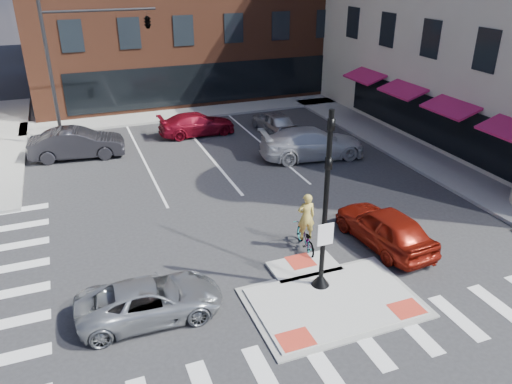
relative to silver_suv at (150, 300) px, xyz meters
name	(u,v)px	position (x,y,z in m)	size (l,w,h in m)	color
ground	(326,294)	(5.51, -0.96, -0.61)	(120.00, 120.00, 0.00)	#28282B
refuge_island	(330,297)	(5.51, -1.22, -0.56)	(5.40, 4.65, 0.13)	gray
sidewalk_e	(410,150)	(16.31, 9.04, -0.53)	(3.00, 24.00, 0.15)	gray
sidewalk_n	(216,110)	(8.51, 21.04, -0.53)	(26.00, 3.00, 0.15)	gray
building_far_left	(78,6)	(1.51, 51.04, 4.39)	(10.00, 12.00, 10.00)	slate
signal_pole	(324,226)	(5.51, -0.57, 1.75)	(0.60, 0.60, 5.98)	black
mast_arm_signal	(122,32)	(2.03, 17.04, 5.60)	(6.10, 2.24, 8.00)	black
silver_suv	(150,300)	(0.00, 0.00, 0.00)	(2.02, 4.38, 1.22)	#A2A5A9
red_sedan	(385,227)	(9.05, 1.02, 0.16)	(1.81, 4.49, 1.53)	maroon
white_pickup	(312,143)	(10.71, 10.26, 0.22)	(2.32, 5.70, 1.66)	silver
bg_car_dark	(77,143)	(-1.23, 14.90, 0.21)	(1.73, 4.95, 1.63)	#242328
bg_car_silver	(274,122)	(10.51, 15.07, 0.07)	(1.61, 4.01, 1.37)	#AEB0B5
bg_car_red	(197,124)	(5.87, 16.35, 0.07)	(1.91, 4.69, 1.36)	maroon
cyclist	(305,231)	(6.12, 1.84, 0.16)	(0.86, 1.89, 2.28)	#3F3F44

